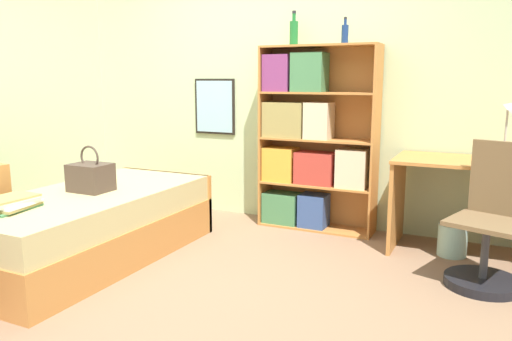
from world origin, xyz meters
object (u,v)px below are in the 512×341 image
(desk_lamp, at_px, (512,117))
(desk_chair, at_px, (489,241))
(handbag, at_px, (91,177))
(desk, at_px, (474,190))
(bookcase, at_px, (307,143))
(bottle_brown, at_px, (345,34))
(bed, at_px, (92,226))
(book_stack_on_bed, at_px, (10,204))
(bottle_green, at_px, (294,32))
(waste_bin, at_px, (452,240))

(desk_lamp, xyz_separation_m, desk_chair, (-0.09, -0.62, -0.77))
(handbag, distance_m, desk, 2.89)
(bookcase, distance_m, bottle_brown, 0.99)
(bed, relative_size, book_stack_on_bed, 5.43)
(bottle_green, bearing_deg, bed, -124.56)
(bookcase, bearing_deg, bottle_brown, -4.97)
(desk_chair, distance_m, waste_bin, 0.58)
(bed, distance_m, bookcase, 1.95)
(book_stack_on_bed, distance_m, bookcase, 2.44)
(bottle_green, distance_m, desk_lamp, 1.90)
(bottle_green, height_order, desk, bottle_green)
(book_stack_on_bed, xyz_separation_m, bookcase, (1.26, 2.08, 0.22))
(desk_lamp, bearing_deg, desk_chair, -97.97)
(bookcase, distance_m, bottle_green, 0.98)
(bed, bearing_deg, desk, 26.72)
(bottle_brown, bearing_deg, handbag, -137.26)
(bookcase, xyz_separation_m, desk, (1.40, -0.17, -0.26))
(bed, height_order, desk_chair, desk_chair)
(bed, height_order, desk, desk)
(handbag, relative_size, bottle_brown, 1.61)
(bookcase, relative_size, bottle_brown, 7.58)
(handbag, bearing_deg, bookcase, 50.23)
(bed, relative_size, desk_chair, 2.08)
(desk, bearing_deg, bottle_green, 172.94)
(bed, height_order, bottle_green, bottle_green)
(desk, height_order, waste_bin, desk)
(desk_lamp, xyz_separation_m, waste_bin, (-0.34, -0.12, -0.95))
(bottle_green, bearing_deg, desk, -7.06)
(bookcase, relative_size, desk_chair, 1.73)
(bed, height_order, book_stack_on_bed, book_stack_on_bed)
(desk_chair, bearing_deg, desk, 102.92)
(bottle_brown, bearing_deg, desk_lamp, -3.47)
(bed, relative_size, bottle_brown, 9.10)
(book_stack_on_bed, bearing_deg, bed, 81.98)
(desk_chair, xyz_separation_m, waste_bin, (-0.25, 0.49, -0.18))
(desk_lamp, bearing_deg, handbag, -154.74)
(desk, bearing_deg, bottle_brown, 172.72)
(desk_lamp, relative_size, desk_chair, 0.52)
(bed, height_order, handbag, handbag)
(bookcase, distance_m, desk_chair, 1.76)
(book_stack_on_bed, height_order, desk, desk)
(book_stack_on_bed, relative_size, desk_lamp, 0.74)
(desk, bearing_deg, handbag, -154.00)
(handbag, bearing_deg, desk, 26.00)
(bottle_brown, xyz_separation_m, desk_lamp, (1.29, -0.08, -0.64))
(desk_chair, bearing_deg, book_stack_on_bed, -154.11)
(bed, relative_size, handbag, 5.66)
(waste_bin, bearing_deg, bookcase, 169.86)
(bed, distance_m, desk_lamp, 3.21)
(handbag, relative_size, bottle_green, 1.16)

